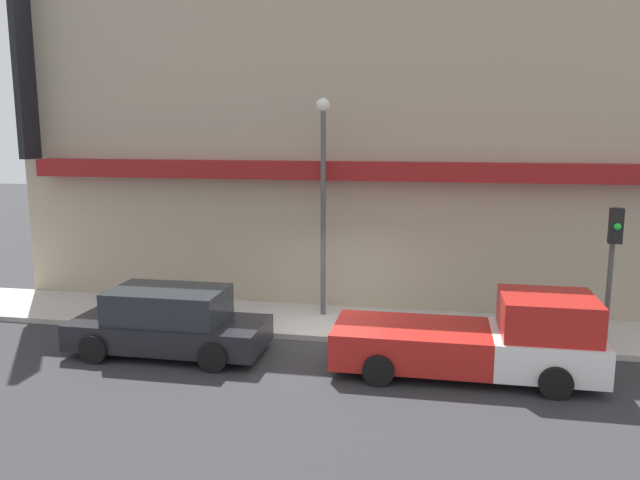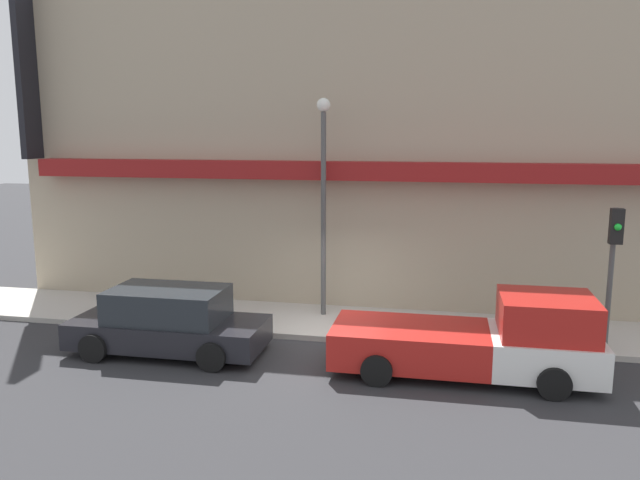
{
  "view_description": "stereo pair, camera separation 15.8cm",
  "coord_description": "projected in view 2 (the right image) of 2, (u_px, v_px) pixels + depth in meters",
  "views": [
    {
      "loc": [
        2.59,
        -14.38,
        5.11
      ],
      "look_at": [
        -0.37,
        1.12,
        2.34
      ],
      "focal_mm": 35.0,
      "sensor_mm": 36.0,
      "label": 1
    },
    {
      "loc": [
        2.74,
        -14.35,
        5.11
      ],
      "look_at": [
        -0.37,
        1.12,
        2.34
      ],
      "focal_mm": 35.0,
      "sensor_mm": 36.0,
      "label": 2
    }
  ],
  "objects": [
    {
      "name": "ground_plane",
      "position": [
        326.0,
        342.0,
        15.27
      ],
      "size": [
        80.0,
        80.0,
        0.0
      ],
      "primitive_type": "plane",
      "color": "#2D2D30"
    },
    {
      "name": "sidewalk",
      "position": [
        336.0,
        323.0,
        16.6
      ],
      "size": [
        36.0,
        2.79,
        0.14
      ],
      "color": "#B7B2A8",
      "rests_on": "ground"
    },
    {
      "name": "building",
      "position": [
        352.0,
        152.0,
        18.62
      ],
      "size": [
        19.8,
        3.8,
        10.44
      ],
      "color": "tan",
      "rests_on": "ground"
    },
    {
      "name": "pickup_truck",
      "position": [
        482.0,
        340.0,
        13.07
      ],
      "size": [
        5.51,
        2.16,
        1.79
      ],
      "rotation": [
        0.0,
        0.0,
        -0.03
      ],
      "color": "white",
      "rests_on": "ground"
    },
    {
      "name": "parked_car",
      "position": [
        169.0,
        322.0,
        14.45
      ],
      "size": [
        4.5,
        2.03,
        1.53
      ],
      "rotation": [
        0.0,
        0.0,
        0.03
      ],
      "color": "black",
      "rests_on": "ground"
    },
    {
      "name": "fire_hydrant",
      "position": [
        177.0,
        306.0,
        16.86
      ],
      "size": [
        0.18,
        0.18,
        0.6
      ],
      "color": "#196633",
      "rests_on": "sidewalk"
    },
    {
      "name": "street_lamp",
      "position": [
        323.0,
        183.0,
        16.5
      ],
      "size": [
        0.36,
        0.36,
        5.81
      ],
      "color": "#4C4C4C",
      "rests_on": "sidewalk"
    },
    {
      "name": "traffic_light",
      "position": [
        613.0,
        252.0,
        14.07
      ],
      "size": [
        0.28,
        0.42,
        3.27
      ],
      "color": "#4C4C4C",
      "rests_on": "sidewalk"
    }
  ]
}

